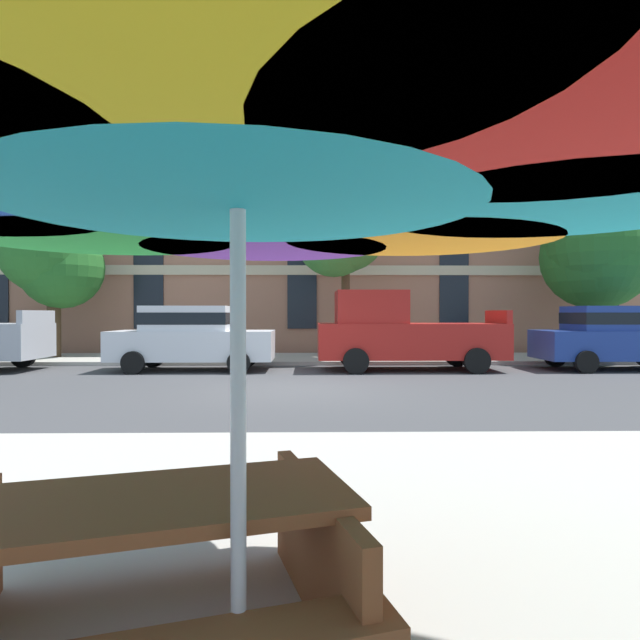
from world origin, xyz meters
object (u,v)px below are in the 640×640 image
object	(u,v)px
sedan_white	(192,336)
street_tree_middle	(339,234)
street_tree_left	(53,258)
patio_umbrella	(238,142)
sedan_blue	(616,336)
pickup_red	(401,333)
picnic_table	(148,560)
street_tree_right	(597,250)

from	to	relation	value
sedan_white	street_tree_middle	xyz separation A→B (m)	(4.23, 2.67, 3.23)
street_tree_left	street_tree_middle	distance (m)	9.56
sedan_white	patio_umbrella	xyz separation A→B (m)	(3.01, -12.70, 1.27)
sedan_blue	street_tree_left	xyz separation A→B (m)	(-17.13, 3.14, 2.46)
pickup_red	sedan_white	bearing A→B (deg)	-180.00
street_tree_middle	picnic_table	xyz separation A→B (m)	(-1.66, -15.01, -3.70)
sedan_white	picnic_table	size ratio (longest dim) A/B	2.05
patio_umbrella	pickup_red	bearing A→B (deg)	77.60
picnic_table	street_tree_right	bearing A→B (deg)	55.92
street_tree_left	picnic_table	size ratio (longest dim) A/B	2.41
patio_umbrella	picnic_table	distance (m)	1.82
street_tree_left	sedan_white	bearing A→B (deg)	-30.71
street_tree_left	patio_umbrella	world-z (taller)	street_tree_left
sedan_blue	street_tree_right	world-z (taller)	street_tree_right
picnic_table	street_tree_middle	bearing A→B (deg)	83.68
picnic_table	street_tree_left	bearing A→B (deg)	116.88
street_tree_middle	patio_umbrella	world-z (taller)	street_tree_middle
sedan_blue	picnic_table	size ratio (longest dim) A/B	2.05
sedan_blue	street_tree_middle	world-z (taller)	street_tree_middle
sedan_white	street_tree_middle	bearing A→B (deg)	32.27
pickup_red	street_tree_middle	bearing A→B (deg)	120.60
street_tree_left	patio_umbrella	distance (m)	17.92
sedan_white	street_tree_left	world-z (taller)	street_tree_left
street_tree_right	street_tree_left	bearing A→B (deg)	178.58
sedan_white	street_tree_right	distance (m)	13.30
street_tree_left	street_tree_right	world-z (taller)	street_tree_right
sedan_white	sedan_blue	bearing A→B (deg)	0.00
pickup_red	street_tree_left	size ratio (longest dim) A/B	0.99
sedan_blue	street_tree_right	bearing A→B (deg)	71.69
sedan_white	pickup_red	xyz separation A→B (m)	(5.80, 0.00, 0.08)
street_tree_left	patio_umbrella	bearing A→B (deg)	-62.35
sedan_blue	patio_umbrella	size ratio (longest dim) A/B	1.14
picnic_table	pickup_red	bearing A→B (deg)	75.29
sedan_blue	street_tree_right	size ratio (longest dim) A/B	0.80
street_tree_middle	street_tree_right	world-z (taller)	street_tree_middle
street_tree_middle	picnic_table	world-z (taller)	street_tree_middle
street_tree_middle	picnic_table	bearing A→B (deg)	-96.32
street_tree_middle	patio_umbrella	bearing A→B (deg)	-94.52
street_tree_right	sedan_white	bearing A→B (deg)	-168.06
pickup_red	patio_umbrella	bearing A→B (deg)	-102.40
pickup_red	street_tree_left	world-z (taller)	street_tree_left
sedan_white	street_tree_right	world-z (taller)	street_tree_right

